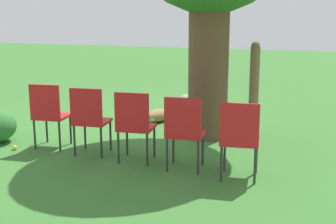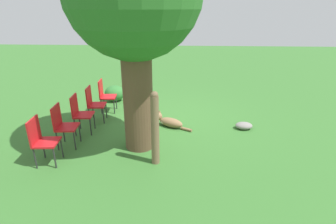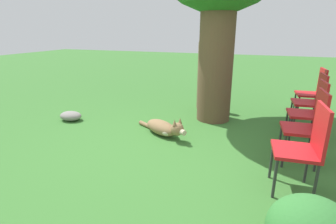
% 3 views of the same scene
% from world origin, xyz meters
% --- Properties ---
extents(ground_plane, '(30.00, 30.00, 0.00)m').
position_xyz_m(ground_plane, '(0.00, 0.00, 0.00)').
color(ground_plane, '#38702D').
extents(dog, '(1.02, 0.64, 0.36)m').
position_xyz_m(dog, '(-0.18, 0.16, 0.12)').
color(dog, olive).
rests_on(dog, ground_plane).
extents(fence_post, '(0.15, 0.15, 1.45)m').
position_xyz_m(fence_post, '(-0.02, 1.87, 0.73)').
color(fence_post, brown).
rests_on(fence_post, ground_plane).
extents(red_chair_0, '(0.45, 0.47, 0.93)m').
position_xyz_m(red_chair_0, '(1.67, -0.76, 0.53)').
color(red_chair_0, red).
rests_on(red_chair_0, ground_plane).
extents(red_chair_1, '(0.45, 0.47, 0.93)m').
position_xyz_m(red_chair_1, '(1.78, -0.07, 0.53)').
color(red_chair_1, red).
rests_on(red_chair_1, ground_plane).
extents(red_chair_2, '(0.45, 0.47, 0.93)m').
position_xyz_m(red_chair_2, '(1.90, 0.61, 0.53)').
color(red_chair_2, red).
rests_on(red_chair_2, ground_plane).
extents(red_chair_3, '(0.45, 0.47, 0.93)m').
position_xyz_m(red_chair_3, '(2.01, 1.30, 0.53)').
color(red_chair_3, red).
rests_on(red_chair_3, ground_plane).
extents(red_chair_4, '(0.45, 0.47, 0.93)m').
position_xyz_m(red_chair_4, '(2.12, 1.99, 0.53)').
color(red_chair_4, red).
rests_on(red_chair_4, ground_plane).
extents(tennis_ball, '(0.07, 0.07, 0.07)m').
position_xyz_m(tennis_ball, '(1.90, -1.20, 0.03)').
color(tennis_ball, '#CCE033').
rests_on(tennis_ball, ground_plane).
extents(garden_rock, '(0.42, 0.31, 0.17)m').
position_xyz_m(garden_rock, '(-2.06, 0.23, 0.08)').
color(garden_rock, gray).
rests_on(garden_rock, ground_plane).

